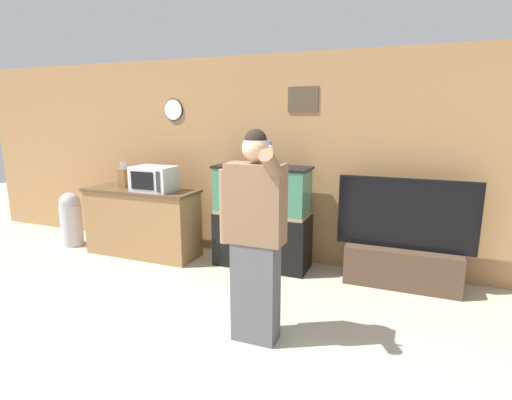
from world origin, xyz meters
The scene contains 8 objects.
wall_back_paneled centered at (0.00, 3.23, 1.30)m, with size 10.00×0.08×2.60m.
counter_island centered at (-1.70, 2.67, 0.45)m, with size 1.57×0.57×0.91m.
microwave centered at (-1.45, 2.63, 1.07)m, with size 0.54×0.38×0.32m.
knife_block centered at (-1.99, 2.69, 1.04)m, with size 0.11×0.12×0.35m.
aquarium_on_stand centered at (-0.05, 2.86, 0.63)m, with size 1.18×0.45×1.27m.
tv_on_stand centered at (1.61, 2.89, 0.36)m, with size 1.46×0.40×1.21m.
person_standing centered at (0.50, 1.27, 0.92)m, with size 0.56×0.42×1.77m.
trash_bin centered at (-2.91, 2.60, 0.40)m, with size 0.30×0.30×0.78m.
Camera 1 is at (1.66, -1.59, 1.88)m, focal length 28.00 mm.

